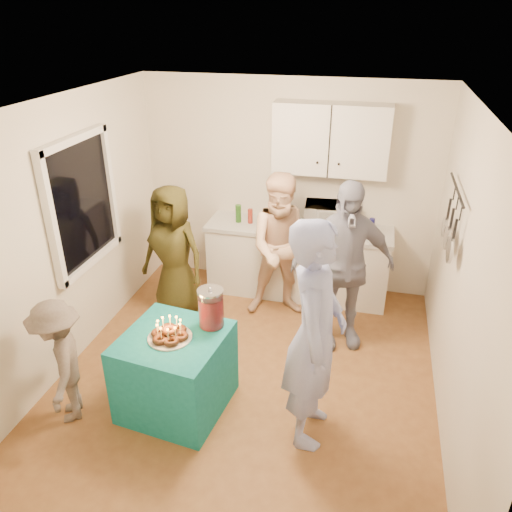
% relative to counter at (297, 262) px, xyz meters
% --- Properties ---
extents(floor, '(4.00, 4.00, 0.00)m').
position_rel_counter_xyz_m(floor, '(-0.20, -1.70, -0.43)').
color(floor, brown).
rests_on(floor, ground).
extents(ceiling, '(4.00, 4.00, 0.00)m').
position_rel_counter_xyz_m(ceiling, '(-0.20, -1.70, 2.17)').
color(ceiling, white).
rests_on(ceiling, floor).
extents(back_wall, '(3.60, 3.60, 0.00)m').
position_rel_counter_xyz_m(back_wall, '(-0.20, 0.30, 0.87)').
color(back_wall, silver).
rests_on(back_wall, floor).
extents(left_wall, '(4.00, 4.00, 0.00)m').
position_rel_counter_xyz_m(left_wall, '(-2.00, -1.70, 0.87)').
color(left_wall, silver).
rests_on(left_wall, floor).
extents(right_wall, '(4.00, 4.00, 0.00)m').
position_rel_counter_xyz_m(right_wall, '(1.60, -1.70, 0.87)').
color(right_wall, silver).
rests_on(right_wall, floor).
extents(window_night, '(0.04, 1.00, 1.20)m').
position_rel_counter_xyz_m(window_night, '(-1.97, -1.40, 1.12)').
color(window_night, black).
rests_on(window_night, left_wall).
extents(counter, '(2.20, 0.58, 0.86)m').
position_rel_counter_xyz_m(counter, '(0.00, 0.00, 0.00)').
color(counter, white).
rests_on(counter, floor).
extents(countertop, '(2.24, 0.62, 0.05)m').
position_rel_counter_xyz_m(countertop, '(0.00, -0.00, 0.46)').
color(countertop, beige).
rests_on(countertop, counter).
extents(upper_cabinet, '(1.30, 0.30, 0.80)m').
position_rel_counter_xyz_m(upper_cabinet, '(0.30, 0.15, 1.52)').
color(upper_cabinet, white).
rests_on(upper_cabinet, back_wall).
extents(pot_rack, '(0.12, 1.00, 0.60)m').
position_rel_counter_xyz_m(pot_rack, '(1.52, -1.00, 1.17)').
color(pot_rack, black).
rests_on(pot_rack, right_wall).
extents(microwave, '(0.61, 0.44, 0.32)m').
position_rel_counter_xyz_m(microwave, '(0.36, 0.00, 0.64)').
color(microwave, white).
rests_on(microwave, countertop).
extents(party_table, '(0.95, 0.95, 0.76)m').
position_rel_counter_xyz_m(party_table, '(-0.71, -2.26, -0.05)').
color(party_table, '#117476').
rests_on(party_table, floor).
extents(donut_cake, '(0.38, 0.38, 0.18)m').
position_rel_counter_xyz_m(donut_cake, '(-0.72, -2.29, 0.42)').
color(donut_cake, '#381C0C').
rests_on(donut_cake, party_table).
extents(punch_jar, '(0.22, 0.22, 0.34)m').
position_rel_counter_xyz_m(punch_jar, '(-0.44, -2.02, 0.50)').
color(punch_jar, red).
rests_on(punch_jar, party_table).
extents(man_birthday, '(0.49, 0.73, 1.97)m').
position_rel_counter_xyz_m(man_birthday, '(0.50, -2.27, 0.55)').
color(man_birthday, '#9FABE8').
rests_on(man_birthday, floor).
extents(woman_back_left, '(0.86, 0.66, 1.59)m').
position_rel_counter_xyz_m(woman_back_left, '(-1.29, -0.81, 0.36)').
color(woman_back_left, '#554D18').
rests_on(woman_back_left, floor).
extents(woman_back_center, '(0.96, 0.83, 1.71)m').
position_rel_counter_xyz_m(woman_back_center, '(-0.09, -0.48, 0.43)').
color(woman_back_center, '#F2A57E').
rests_on(woman_back_center, floor).
extents(woman_back_right, '(1.16, 0.76, 1.83)m').
position_rel_counter_xyz_m(woman_back_right, '(0.60, -0.91, 0.49)').
color(woman_back_right, '#101338').
rests_on(woman_back_right, floor).
extents(child_near_left, '(0.74, 0.87, 1.17)m').
position_rel_counter_xyz_m(child_near_left, '(-1.60, -2.61, 0.15)').
color(child_near_left, '#584D46').
rests_on(child_near_left, floor).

